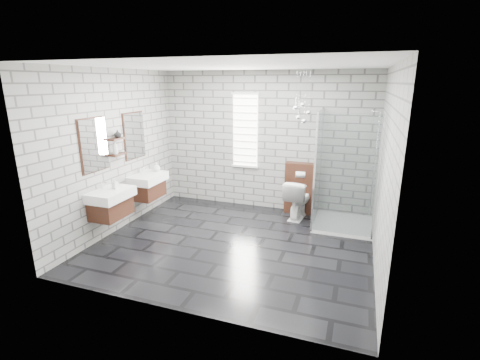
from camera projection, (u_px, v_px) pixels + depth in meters
The scene contains 20 objects.
floor at pixel (234, 244), 5.55m from camera, with size 4.20×3.60×0.02m, color black.
ceiling at pixel (233, 65), 4.81m from camera, with size 4.20×3.60×0.02m, color white.
wall_back at pixel (265, 142), 6.82m from camera, with size 4.20×0.02×2.70m, color gray.
wall_front at pixel (172, 197), 3.53m from camera, with size 4.20×0.02×2.70m, color gray.
wall_left at pixel (116, 152), 5.84m from camera, with size 0.02×3.60×2.70m, color gray.
wall_right at pixel (385, 172), 4.51m from camera, with size 0.02×3.60×2.70m, color gray.
vanity_left at pixel (109, 195), 5.47m from camera, with size 0.47×0.70×1.57m.
vanity_right at pixel (146, 179), 6.41m from camera, with size 0.47×0.70×1.57m.
shelf_lower at pixel (118, 154), 5.78m from camera, with size 0.14×0.30×0.03m, color #3D1E13.
shelf_upper at pixel (116, 139), 5.71m from camera, with size 0.14×0.30×0.03m, color #3D1E13.
window at pixel (245, 131), 6.87m from camera, with size 0.56×0.05×1.48m.
cistern_panel at pixel (301, 188), 6.71m from camera, with size 0.60×0.20×1.00m, color #3D1E13.
flush_plate at pixel (300, 175), 6.54m from camera, with size 0.18×0.01×0.12m, color silver.
shower_enclosure at pixel (338, 201), 6.01m from camera, with size 1.00×1.00×2.03m.
pendant_cluster at pixel (302, 112), 6.01m from camera, with size 0.30×0.20×0.92m.
toilet at pixel (298, 199), 6.52m from camera, with size 0.41×0.72×0.74m, color white.
soap_bottle_a at pixel (115, 183), 5.49m from camera, with size 0.08×0.08×0.17m, color #B2B2B2.
soap_bottle_b at pixel (156, 167), 6.57m from camera, with size 0.13×0.13×0.17m, color #B2B2B2.
soap_bottle_c at pixel (115, 147), 5.68m from camera, with size 0.09×0.09×0.23m, color #B2B2B2.
vase at pixel (118, 134), 5.71m from camera, with size 0.12×0.12×0.13m, color #B2B2B2.
Camera 1 is at (1.75, -4.75, 2.48)m, focal length 26.00 mm.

